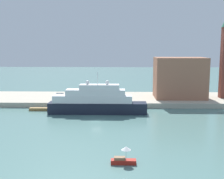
{
  "coord_description": "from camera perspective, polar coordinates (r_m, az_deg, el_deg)",
  "views": [
    {
      "loc": [
        5.92,
        -73.0,
        19.12
      ],
      "look_at": [
        3.83,
        6.0,
        7.42
      ],
      "focal_mm": 46.56,
      "sensor_mm": 36.0,
      "label": 1
    }
  ],
  "objects": [
    {
      "name": "mooring_bollard",
      "position": [
        92.67,
        -4.14,
        -2.24
      ],
      "size": [
        0.37,
        0.37,
        0.8
      ],
      "primitive_type": "cylinder",
      "color": "black",
      "rests_on": "quay_dock"
    },
    {
      "name": "large_yacht",
      "position": [
        83.75,
        -3.13,
        -2.42
      ],
      "size": [
        28.18,
        4.62,
        12.09
      ],
      "color": "black",
      "rests_on": "ground"
    },
    {
      "name": "person_figure",
      "position": [
        94.89,
        -8.41,
        -1.84
      ],
      "size": [
        0.36,
        0.36,
        1.64
      ],
      "color": "#4C4C4C",
      "rests_on": "quay_dock"
    },
    {
      "name": "small_motorboat",
      "position": [
        48.95,
        2.29,
        -13.3
      ],
      "size": [
        4.17,
        1.62,
        2.98
      ],
      "color": "#B22319",
      "rests_on": "ground"
    },
    {
      "name": "parked_car",
      "position": [
        102.93,
        -10.14,
        -1.16
      ],
      "size": [
        4.11,
        1.82,
        1.4
      ],
      "color": "#B21E1E",
      "rests_on": "quay_dock"
    },
    {
      "name": "harbor_building",
      "position": [
        102.27,
        13.15,
        2.26
      ],
      "size": [
        17.01,
        11.2,
        13.86
      ],
      "primitive_type": "cube",
      "color": "#9E664C",
      "rests_on": "quay_dock"
    },
    {
      "name": "work_barge",
      "position": [
        90.5,
        -14.05,
        -3.76
      ],
      "size": [
        6.06,
        1.58,
        0.85
      ],
      "primitive_type": "cube",
      "color": "olive",
      "rests_on": "ground"
    },
    {
      "name": "ground",
      "position": [
        75.7,
        -3.04,
        -6.22
      ],
      "size": [
        400.0,
        400.0,
        0.0
      ],
      "primitive_type": "plane",
      "color": "slate"
    },
    {
      "name": "quay_dock",
      "position": [
        102.36,
        -1.83,
        -1.89
      ],
      "size": [
        110.0,
        23.06,
        1.61
      ],
      "primitive_type": "cube",
      "color": "#B7AD99",
      "rests_on": "ground"
    }
  ]
}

